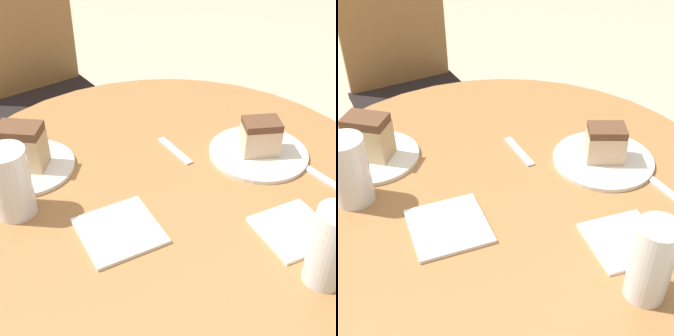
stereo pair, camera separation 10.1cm
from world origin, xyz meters
The scene contains 12 objects.
table centered at (0.00, 0.00, 0.53)m, with size 1.04×1.04×0.72m.
chair centered at (0.02, 0.95, 0.50)m, with size 0.49×0.50×0.94m.
plate_near centered at (0.24, -0.02, 0.73)m, with size 0.24×0.24×0.01m.
plate_far centered at (-0.25, 0.21, 0.73)m, with size 0.22×0.22×0.01m.
cake_slice_near centered at (0.24, -0.02, 0.77)m, with size 0.10×0.09×0.08m.
cake_slice_far centered at (-0.25, 0.21, 0.78)m, with size 0.12×0.11×0.10m.
glass_lemonade centered at (-0.31, 0.08, 0.79)m, with size 0.08×0.08×0.15m.
glass_water centered at (0.09, -0.37, 0.79)m, with size 0.07×0.07×0.15m.
napkin_stack centered at (-0.16, -0.08, 0.73)m, with size 0.16×0.16×0.01m.
fork centered at (0.30, -0.15, 0.72)m, with size 0.03×0.17×0.00m.
spoon centered at (0.08, 0.09, 0.72)m, with size 0.02×0.13×0.00m.
napkin_side centered at (0.13, -0.26, 0.73)m, with size 0.15×0.15×0.01m.
Camera 1 is at (-0.43, -0.69, 1.37)m, focal length 50.00 mm.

